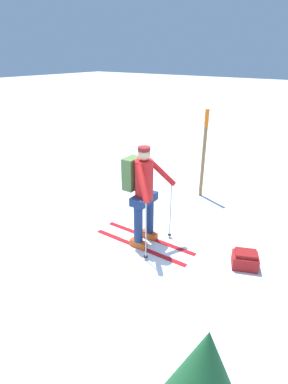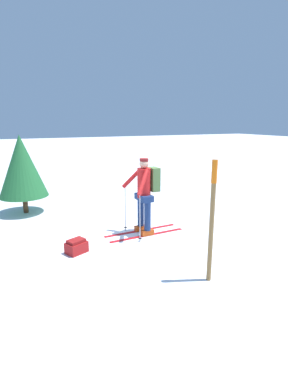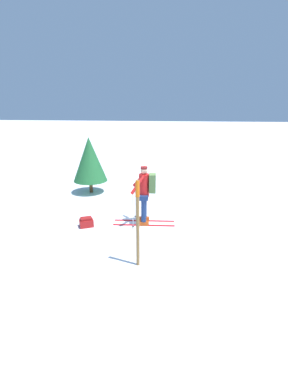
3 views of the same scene
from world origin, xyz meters
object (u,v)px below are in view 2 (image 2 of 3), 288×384
object	(u,v)px
pine_tree	(22,166)
skier	(145,191)
dropped_backpack	(76,246)
trail_marker	(212,213)

from	to	relation	value
pine_tree	skier	bearing A→B (deg)	40.05
dropped_backpack	pine_tree	xyz separation A→B (m)	(-3.29, -0.72, 1.22)
trail_marker	pine_tree	distance (m)	5.83
pine_tree	trail_marker	bearing A→B (deg)	25.18
dropped_backpack	trail_marker	world-z (taller)	trail_marker
pine_tree	dropped_backpack	bearing A→B (deg)	12.37
skier	dropped_backpack	world-z (taller)	skier
skier	trail_marker	xyz separation A→B (m)	(2.38, 0.05, 0.16)
skier	trail_marker	bearing A→B (deg)	1.11
dropped_backpack	trail_marker	distance (m)	2.84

